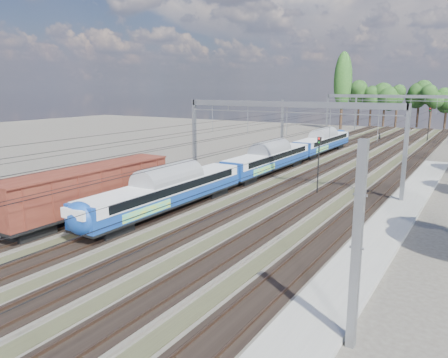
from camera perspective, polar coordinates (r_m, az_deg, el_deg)
The scene contains 11 objects.
ground at distance 23.49m, azimuth -24.03°, elevation -15.41°, with size 220.00×220.00×0.00m, color #47423A.
track_bed at distance 60.00m, azimuth 13.68°, elevation 1.68°, with size 21.00×130.00×0.34m.
platform at distance 33.51m, azimuth 20.08°, elevation -6.62°, with size 3.00×70.00×0.30m, color gray.
catenary at distance 66.52m, azimuth 16.28°, elevation 7.99°, with size 25.65×130.00×9.00m.
tree_belt at distance 107.74m, azimuth 25.60°, elevation 9.49°, with size 40.47×97.65×11.67m.
poplar at distance 114.05m, azimuth 15.27°, elevation 12.23°, with size 4.40×4.40×19.04m.
emu_train at distance 52.35m, azimuth 5.83°, elevation 3.03°, with size 2.75×58.33×4.03m.
freight_boxcar at distance 36.28m, azimuth -17.26°, elevation -1.25°, with size 3.24×15.64×4.03m.
worker at distance 92.06m, azimuth 19.66°, elevation 5.22°, with size 0.58×0.38×1.60m, color black.
signal_near at distance 43.25m, azimuth 12.25°, elevation 2.63°, with size 0.40×0.37×5.72m.
signal_far at distance 94.80m, azimuth 25.22°, elevation 6.99°, with size 0.44×0.40×6.55m.
Camera 1 is at (17.73, -11.39, 10.36)m, focal length 35.00 mm.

